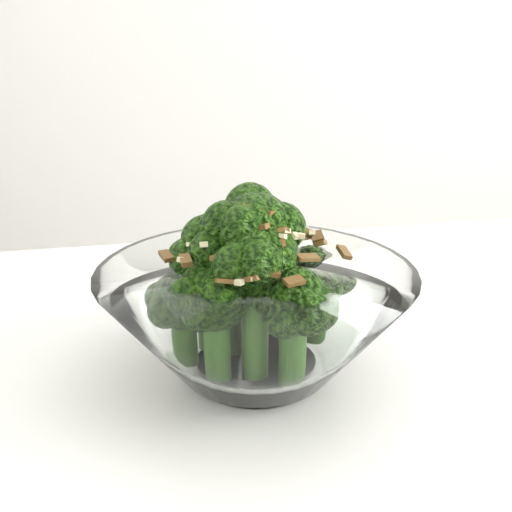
{
  "coord_description": "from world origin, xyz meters",
  "views": [
    {
      "loc": [
        -0.26,
        -0.32,
        1.0
      ],
      "look_at": [
        -0.27,
        0.1,
        0.85
      ],
      "focal_mm": 40.0,
      "sensor_mm": 36.0,
      "label": 1
    }
  ],
  "objects": [
    {
      "name": "broccoli_dish",
      "position": [
        -0.28,
        0.1,
        0.81
      ],
      "size": [
        0.25,
        0.25,
        0.16
      ],
      "color": "white",
      "rests_on": "table"
    },
    {
      "name": "table",
      "position": [
        -0.07,
        0.12,
        0.68
      ],
      "size": [
        1.36,
        1.06,
        0.75
      ],
      "color": "white",
      "rests_on": "ground"
    }
  ]
}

